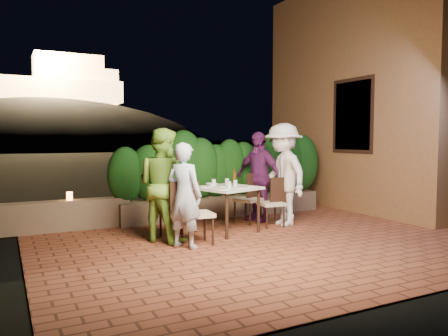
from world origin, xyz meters
TOP-DOWN VIEW (x-y plane):
  - ground at (0.00, 0.00)m, footprint 400.00×400.00m
  - terrace_floor at (0.00, 0.50)m, footprint 7.00×6.00m
  - building_wall at (3.60, 2.00)m, footprint 1.60×5.00m
  - window_pane at (2.82, 1.50)m, footprint 0.08×1.00m
  - window_frame at (2.81, 1.50)m, footprint 0.06×1.15m
  - planter at (0.20, 2.30)m, footprint 4.20×0.55m
  - hedge at (0.20, 2.30)m, footprint 4.00×0.70m
  - parapet at (-2.80, 2.30)m, footprint 2.20×0.30m
  - hill at (2.00, 60.00)m, footprint 52.00×40.00m
  - fortress at (2.00, 60.00)m, footprint 26.00×8.00m
  - dining_table at (-0.42, 0.93)m, footprint 1.12×1.12m
  - plate_nw at (-0.65, 0.61)m, footprint 0.20×0.20m
  - plate_sw at (-0.75, 1.08)m, footprint 0.23×0.23m
  - plate_ne at (-0.11, 0.80)m, footprint 0.22×0.22m
  - plate_se at (-0.19, 1.22)m, footprint 0.23×0.23m
  - plate_centre at (-0.44, 0.96)m, footprint 0.23×0.23m
  - plate_front at (-0.30, 0.66)m, footprint 0.22×0.22m
  - glass_nw at (-0.48, 0.75)m, footprint 0.06×0.06m
  - glass_sw at (-0.58, 1.12)m, footprint 0.07×0.07m
  - glass_ne at (-0.28, 0.91)m, footprint 0.06×0.06m
  - glass_se at (-0.32, 1.13)m, footprint 0.07×0.07m
  - beer_bottle at (-0.21, 1.06)m, footprint 0.05×0.05m
  - bowl at (-0.58, 1.17)m, footprint 0.21×0.21m
  - chair_left_front at (-1.18, 0.41)m, footprint 0.46×0.46m
  - chair_left_back at (-1.31, 0.94)m, footprint 0.45×0.45m
  - chair_right_front at (0.46, 0.97)m, footprint 0.43×0.43m
  - chair_right_back at (0.28, 1.45)m, footprint 0.55×0.55m
  - diner_blue at (-1.42, 0.31)m, footprint 0.60×0.65m
  - diner_green at (-1.56, 0.82)m, footprint 0.99×1.04m
  - diner_white at (0.73, 1.01)m, footprint 0.67×1.17m
  - diner_purple at (0.55, 1.55)m, footprint 0.73×1.05m
  - parapet_lamp at (-2.69, 2.30)m, footprint 0.10×0.10m

SIDE VIEW (x-z plane):
  - hill at x=2.00m, z-range -15.00..7.00m
  - terrace_floor at x=0.00m, z-range -0.15..0.00m
  - ground at x=0.00m, z-range -0.02..-0.02m
  - planter at x=0.20m, z-range 0.00..0.40m
  - parapet at x=-2.80m, z-range 0.00..0.50m
  - dining_table at x=-0.42m, z-range 0.00..0.75m
  - chair_right_front at x=0.46m, z-range 0.00..0.85m
  - chair_right_back at x=0.28m, z-range 0.00..0.90m
  - chair_left_front at x=-1.18m, z-range 0.00..0.92m
  - chair_left_back at x=-1.31m, z-range 0.00..0.93m
  - parapet_lamp at x=-2.69m, z-range 0.50..0.64m
  - diner_blue at x=-1.42m, z-range 0.00..1.48m
  - plate_nw at x=-0.65m, z-range 0.75..0.76m
  - plate_ne at x=-0.11m, z-range 0.75..0.76m
  - plate_front at x=-0.30m, z-range 0.75..0.76m
  - plate_sw at x=-0.75m, z-range 0.75..0.76m
  - plate_centre at x=-0.44m, z-range 0.75..0.76m
  - plate_se at x=-0.19m, z-range 0.75..0.76m
  - bowl at x=-0.58m, z-range 0.75..0.79m
  - glass_ne at x=-0.28m, z-range 0.75..0.86m
  - glass_nw at x=-0.48m, z-range 0.75..0.86m
  - glass_se at x=-0.32m, z-range 0.75..0.87m
  - glass_sw at x=-0.58m, z-range 0.75..0.87m
  - diner_purple at x=0.55m, z-range 0.00..1.66m
  - diner_green at x=-1.56m, z-range 0.00..1.69m
  - beer_bottle at x=-0.21m, z-range 0.75..1.03m
  - diner_white at x=0.73m, z-range 0.00..1.80m
  - hedge at x=0.20m, z-range 0.40..1.50m
  - window_pane at x=2.82m, z-range 1.30..2.70m
  - window_frame at x=2.81m, z-range 1.23..2.77m
  - building_wall at x=3.60m, z-range 0.00..5.00m
  - fortress at x=2.00m, z-range 6.50..14.50m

